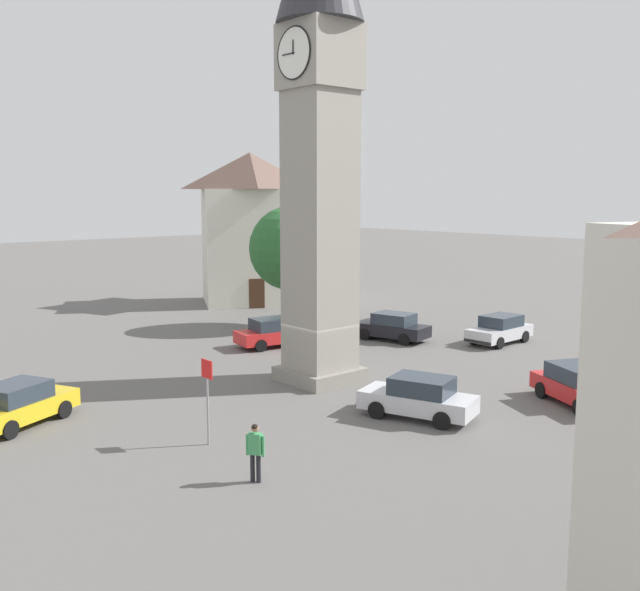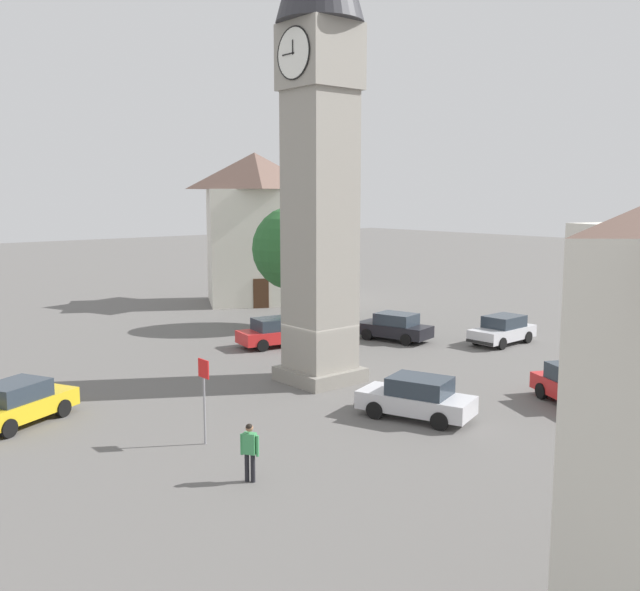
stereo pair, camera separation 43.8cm
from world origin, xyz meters
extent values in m
plane|color=#605E5B|center=(0.00, 0.00, 0.00)|extent=(200.00, 200.00, 0.00)
cube|color=gray|center=(0.00, 0.00, 0.30)|extent=(2.99, 2.99, 0.60)
cube|color=gray|center=(0.00, 0.00, 6.40)|extent=(2.39, 2.39, 11.60)
cube|color=gray|center=(0.00, 0.00, 13.52)|extent=(2.68, 2.68, 2.63)
cylinder|color=white|center=(0.00, 1.37, 13.52)|extent=(2.01, 0.04, 2.01)
torus|color=black|center=(0.00, 1.38, 13.52)|extent=(2.07, 0.06, 2.07)
cube|color=black|center=(0.00, 1.41, 13.74)|extent=(0.05, 0.02, 0.56)
cube|color=black|center=(0.30, 1.41, 13.52)|extent=(0.76, 0.02, 0.04)
cylinder|color=white|center=(0.00, -1.37, 13.52)|extent=(2.01, 0.04, 2.01)
torus|color=black|center=(0.00, -1.38, 13.52)|extent=(2.07, 0.06, 2.07)
cube|color=silver|center=(-6.19, 0.69, 0.59)|extent=(4.43, 2.98, 0.64)
cube|color=#28333D|center=(-6.33, 0.64, 1.21)|extent=(2.50, 2.17, 0.64)
cylinder|color=black|center=(-5.30, 1.86, 0.32)|extent=(0.68, 0.42, 0.64)
cylinder|color=black|center=(-4.76, 0.35, 0.32)|extent=(0.68, 0.42, 0.64)
cylinder|color=black|center=(-7.61, 1.03, 0.32)|extent=(0.68, 0.42, 0.64)
cylinder|color=black|center=(-7.08, -0.48, 0.32)|extent=(0.68, 0.42, 0.64)
cube|color=black|center=(-4.28, 1.37, 0.37)|extent=(0.67, 1.61, 0.16)
cube|color=red|center=(6.89, -2.79, 0.59)|extent=(2.40, 4.34, 0.64)
cube|color=#28333D|center=(6.92, -2.65, 1.21)|extent=(1.91, 2.34, 0.64)
cylinder|color=black|center=(7.46, -4.15, 0.32)|extent=(0.33, 0.67, 0.64)
cylinder|color=black|center=(5.88, -3.86, 0.32)|extent=(0.33, 0.67, 0.64)
cylinder|color=black|center=(7.89, -1.73, 0.32)|extent=(0.33, 0.67, 0.64)
cylinder|color=black|center=(6.32, -1.44, 0.32)|extent=(0.33, 0.67, 0.64)
cube|color=black|center=(6.53, -4.78, 0.37)|extent=(1.66, 0.41, 0.16)
cube|color=black|center=(3.97, -8.64, 0.59)|extent=(4.39, 2.64, 0.64)
cube|color=#28333D|center=(3.82, -8.67, 1.21)|extent=(2.41, 2.02, 0.64)
cylinder|color=black|center=(4.97, -7.56, 0.32)|extent=(0.67, 0.37, 0.64)
cylinder|color=black|center=(5.35, -9.12, 0.32)|extent=(0.67, 0.37, 0.64)
cylinder|color=black|center=(2.58, -8.16, 0.32)|extent=(0.67, 0.37, 0.64)
cylinder|color=black|center=(2.97, -9.71, 0.32)|extent=(0.67, 0.37, 0.64)
cube|color=black|center=(5.93, -8.15, 0.37)|extent=(0.52, 1.65, 0.16)
cube|color=gold|center=(2.34, 11.83, 0.59)|extent=(3.31, 4.43, 0.64)
cube|color=#28333D|center=(2.27, 11.97, 1.21)|extent=(2.32, 2.57, 0.64)
cylinder|color=black|center=(3.59, 11.07, 0.32)|extent=(0.48, 0.67, 0.64)
cylinder|color=black|center=(2.15, 10.37, 0.32)|extent=(0.48, 0.67, 0.64)
cylinder|color=black|center=(1.08, 12.59, 0.32)|extent=(0.48, 0.67, 0.64)
cube|color=black|center=(3.22, 10.01, 0.37)|extent=(1.55, 0.83, 0.16)
cube|color=silver|center=(-0.43, -12.44, 0.59)|extent=(1.87, 4.17, 0.64)
cube|color=#28333D|center=(-0.42, -12.59, 1.21)|extent=(1.65, 2.16, 0.64)
cylinder|color=black|center=(-1.28, -11.25, 0.32)|extent=(0.25, 0.65, 0.64)
cylinder|color=black|center=(0.32, -11.18, 0.32)|extent=(0.25, 0.65, 0.64)
cylinder|color=black|center=(-1.18, -13.71, 0.32)|extent=(0.25, 0.65, 0.64)
cylinder|color=black|center=(0.42, -13.64, 0.32)|extent=(0.25, 0.65, 0.64)
cube|color=black|center=(-0.52, -10.43, 0.37)|extent=(1.67, 0.19, 0.16)
cube|color=red|center=(-9.17, -5.14, 0.59)|extent=(4.43, 3.28, 0.64)
cube|color=#28333D|center=(-9.04, -5.21, 1.21)|extent=(2.56, 2.31, 0.64)
cylinder|color=black|center=(-10.63, -5.34, 0.32)|extent=(0.67, 0.47, 0.64)
cylinder|color=black|center=(-9.95, -3.90, 0.32)|extent=(0.67, 0.47, 0.64)
cylinder|color=black|center=(-8.40, -6.39, 0.32)|extent=(0.67, 0.47, 0.64)
cylinder|color=black|center=(-7.72, -4.94, 0.32)|extent=(0.67, 0.47, 0.64)
cube|color=black|center=(-11.00, -4.28, 0.37)|extent=(0.82, 1.56, 0.16)
cylinder|color=black|center=(-7.03, 8.57, 0.41)|extent=(0.13, 0.13, 0.82)
cylinder|color=black|center=(-7.18, 8.47, 0.41)|extent=(0.13, 0.13, 0.82)
cube|color=#3F9959|center=(-7.11, 8.52, 1.12)|extent=(0.42, 0.38, 0.60)
cylinder|color=#3F9959|center=(-6.91, 8.65, 1.07)|extent=(0.09, 0.09, 0.60)
cylinder|color=#3F9959|center=(-7.30, 8.39, 1.07)|extent=(0.09, 0.09, 0.60)
sphere|color=#9E7051|center=(-7.11, 8.52, 1.57)|extent=(0.22, 0.22, 0.22)
sphere|color=black|center=(-7.11, 8.53, 1.59)|extent=(0.20, 0.20, 0.20)
cylinder|color=brown|center=(10.58, -6.85, 1.52)|extent=(0.44, 0.44, 3.03)
sphere|color=#28602D|center=(10.58, -6.85, 4.80)|extent=(5.06, 5.06, 5.06)
cube|color=silver|center=(20.44, -10.89, 4.18)|extent=(8.36, 8.74, 8.37)
pyramid|color=brown|center=(20.44, -10.89, 9.68)|extent=(8.78, 9.18, 2.63)
cube|color=#422819|center=(17.84, -9.50, 1.05)|extent=(0.59, 1.01, 2.10)
cylinder|color=gray|center=(-3.65, 7.90, 1.10)|extent=(0.07, 0.07, 2.20)
cube|color=red|center=(-3.65, 7.90, 2.50)|extent=(0.60, 0.04, 0.60)
camera|label=1|loc=(-22.71, 19.59, 8.02)|focal=40.00mm
camera|label=2|loc=(-22.99, 19.26, 8.02)|focal=40.00mm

